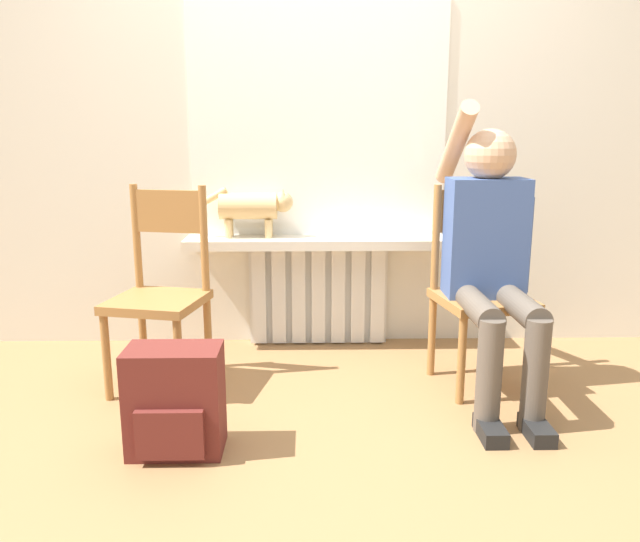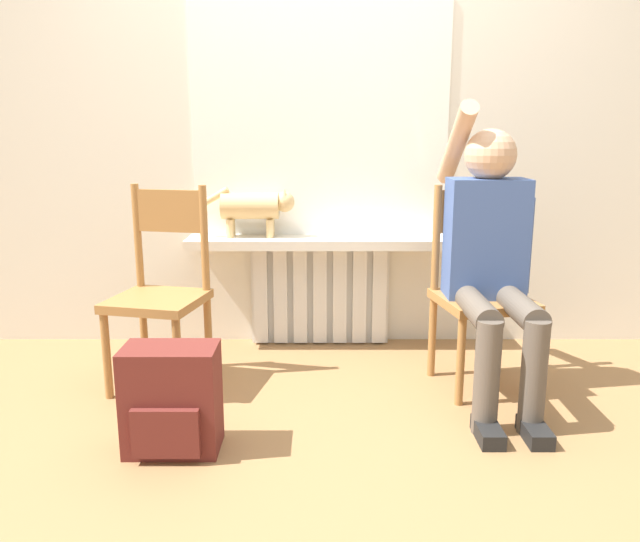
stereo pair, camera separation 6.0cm
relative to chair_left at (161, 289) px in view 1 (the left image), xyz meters
The scene contains 10 objects.
ground_plane 1.03m from the chair_left, 38.68° to the right, with size 12.00×12.00×0.00m, color olive.
wall_with_window 1.32m from the chair_left, 42.00° to the left, with size 7.00×0.06×2.70m.
radiator 0.94m from the chair_left, 38.40° to the left, with size 0.76×0.08×0.55m.
windowsill 0.89m from the chair_left, 34.85° to the left, with size 1.40×0.23×0.05m.
window_glass 1.21m from the chair_left, 40.43° to the left, with size 1.35×0.01×1.22m.
chair_left is the anchor object (origin of this frame).
chair_right 1.45m from the chair_left, ahead, with size 0.45×0.45×0.92m.
person 1.47m from the chair_left, ahead, with size 0.36×1.02×1.28m.
cat 0.72m from the chair_left, 54.65° to the left, with size 0.54×0.14×0.27m.
backpack 0.71m from the chair_left, 73.95° to the right, with size 0.34×0.23×0.40m.
Camera 1 is at (-0.06, -2.16, 1.16)m, focal length 35.00 mm.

